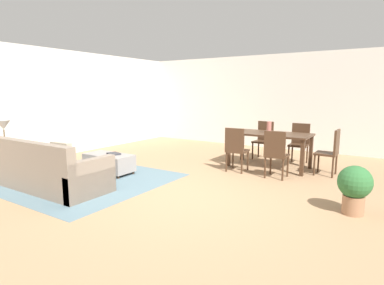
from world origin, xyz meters
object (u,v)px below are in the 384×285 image
Objects in this scene: table_lamp at (3,126)px; book_on_ottoman at (114,154)px; dining_table at (270,137)px; dining_chair_near_right at (276,152)px; vase_centerpiece at (269,127)px; dining_chair_far_right at (299,141)px; dining_chair_head_east at (331,150)px; dining_chair_near_left at (236,147)px; couch at (49,172)px; dining_chair_far_left at (264,138)px; potted_plant at (355,186)px; ottoman_table at (109,162)px; side_table at (6,153)px.

table_lamp is 2.13m from book_on_ottoman.
dining_chair_near_right is at bearing -63.37° from dining_table.
vase_centerpiece is (-0.02, -0.01, 0.22)m from dining_table.
dining_chair_head_east is at bearing -44.61° from dining_chair_far_right.
dining_chair_near_left reaches higher than dining_table.
dining_chair_near_left is at bearing 51.27° from couch.
couch is 4.89m from dining_chair_far_left.
dining_chair_head_east is at bearing 30.70° from book_on_ottoman.
couch is at bearing -126.93° from dining_table.
book_on_ottoman is 4.34m from potted_plant.
couch is 1.27m from ottoman_table.
dining_chair_head_east is at bearing 33.40° from side_table.
dining_chair_near_left is 1.85m from dining_chair_head_east.
potted_plant is at bearing 3.48° from ottoman_table.
couch is 1.33m from book_on_ottoman.
dining_chair_far_left is at bearing 55.13° from ottoman_table.
dining_chair_far_left is 1.00× the size of dining_chair_head_east.
table_lamp reaches higher than vase_centerpiece.
potted_plant is (1.90, -1.99, -0.50)m from vase_centerpiece.
ottoman_table is 1.95× the size of table_lamp.
potted_plant is at bearing -62.64° from dining_chair_far_right.
dining_chair_head_east is (3.91, 3.51, 0.23)m from couch.
dining_chair_near_right is 3.19m from book_on_ottoman.
potted_plant is (4.53, 1.54, 0.10)m from couch.
book_on_ottoman is at bearing 39.08° from side_table.
dining_chair_near_left is at bearing -119.95° from dining_chair_far_right.
vase_centerpiece is at bearing 61.18° from dining_chair_near_left.
dining_chair_near_left is (2.21, 2.76, 0.23)m from couch.
dining_chair_near_right is 1.88m from potted_plant.
dining_chair_near_right is at bearing -3.57° from dining_chair_near_left.
couch reaches higher than book_on_ottoman.
couch reaches higher than dining_table.
dining_chair_far_right is (0.04, 1.59, 0.00)m from dining_chair_near_right.
ottoman_table is at bearing -144.89° from dining_chair_near_left.
vase_centerpiece is (-0.43, 0.82, 0.37)m from dining_chair_near_right.
side_table is at bearing 179.45° from couch.
couch is at bearing -0.55° from side_table.
ottoman_table is 2.61m from dining_chair_near_left.
potted_plant is (2.32, -1.22, -0.13)m from dining_chair_near_left.
dining_chair_near_right is at bearing -62.94° from dining_chair_far_left.
book_on_ottoman is 0.39× the size of potted_plant.
couch is 2.12× the size of ottoman_table.
dining_chair_far_right is 4.17m from book_on_ottoman.
dining_chair_far_right reaches higher than book_on_ottoman.
side_table is at bearing -136.35° from dining_chair_far_right.
couch is at bearing -138.08° from dining_chair_head_east.
dining_table is at bearing 53.07° from couch.
dining_chair_head_east is at bearing 107.61° from potted_plant.
dining_chair_head_east reaches higher than potted_plant.
couch is 3.75× the size of side_table.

